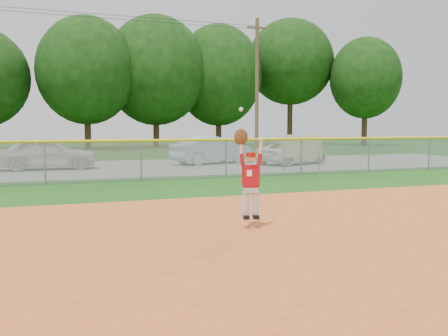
# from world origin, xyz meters

# --- Properties ---
(ground) EXTENTS (120.00, 120.00, 0.00)m
(ground) POSITION_xyz_m (0.00, 0.00, 0.00)
(ground) COLOR #194F12
(ground) RESTS_ON ground
(clay_infield) EXTENTS (24.00, 16.00, 0.04)m
(clay_infield) POSITION_xyz_m (0.00, -3.00, 0.02)
(clay_infield) COLOR #C85724
(clay_infield) RESTS_ON ground
(parking_strip) EXTENTS (44.00, 10.00, 0.03)m
(parking_strip) POSITION_xyz_m (0.00, 16.00, 0.01)
(parking_strip) COLOR gray
(parking_strip) RESTS_ON ground
(car_white_a) EXTENTS (4.47, 1.83, 1.52)m
(car_white_a) POSITION_xyz_m (-3.21, 16.14, 0.79)
(car_white_a) COLOR silver
(car_white_a) RESTS_ON parking_strip
(car_blue) EXTENTS (4.68, 2.73, 1.46)m
(car_blue) POSITION_xyz_m (5.09, 16.88, 0.76)
(car_blue) COLOR #8DB9D2
(car_blue) RESTS_ON parking_strip
(car_white_b) EXTENTS (4.68, 3.40, 1.18)m
(car_white_b) POSITION_xyz_m (9.00, 15.07, 0.62)
(car_white_b) COLOR white
(car_white_b) RESTS_ON parking_strip
(sponsor_sign) EXTENTS (1.77, 0.64, 1.65)m
(sponsor_sign) POSITION_xyz_m (7.61, 11.68, 1.09)
(sponsor_sign) COLOR gray
(sponsor_sign) RESTS_ON ground
(outfield_fence) EXTENTS (40.06, 0.10, 1.55)m
(outfield_fence) POSITION_xyz_m (0.00, 10.00, 0.88)
(outfield_fence) COLOR gray
(outfield_fence) RESTS_ON ground
(power_lines) EXTENTS (19.40, 0.24, 9.00)m
(power_lines) POSITION_xyz_m (1.00, 22.00, 4.68)
(power_lines) COLOR #4C3823
(power_lines) RESTS_ON ground
(tree_line) EXTENTS (62.37, 13.00, 14.43)m
(tree_line) POSITION_xyz_m (0.96, 37.90, 7.53)
(tree_line) COLOR #422D1C
(tree_line) RESTS_ON ground
(ballplayer) EXTENTS (0.59, 0.31, 2.17)m
(ballplayer) POSITION_xyz_m (0.32, 0.68, 1.10)
(ballplayer) COLOR silver
(ballplayer) RESTS_ON ground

